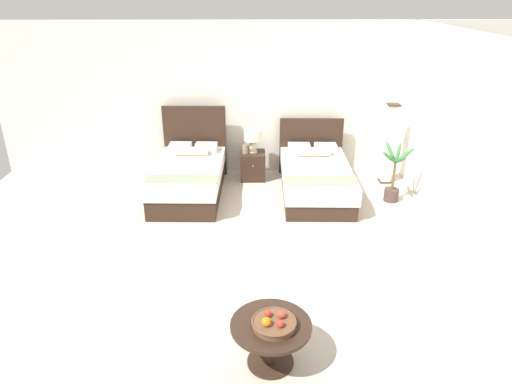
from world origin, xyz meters
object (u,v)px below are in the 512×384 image
(nightstand, at_px, (253,165))
(fruit_bowl, at_px, (274,323))
(potted_palm, at_px, (393,180))
(coffee_table, at_px, (271,334))
(bed_near_window, at_px, (189,177))
(floor_lamp_corner, at_px, (389,144))
(bed_near_corner, at_px, (315,177))
(table_lamp, at_px, (253,138))
(vase, at_px, (245,149))

(nightstand, relative_size, fruit_bowl, 1.24)
(nightstand, relative_size, potted_palm, 0.51)
(coffee_table, height_order, fruit_bowl, fruit_bowl)
(bed_near_window, bearing_deg, fruit_bowl, -72.84)
(coffee_table, bearing_deg, nightstand, 91.40)
(floor_lamp_corner, height_order, potted_palm, floor_lamp_corner)
(fruit_bowl, bearing_deg, floor_lamp_corner, 62.89)
(bed_near_corner, distance_m, nightstand, 1.29)
(bed_near_corner, bearing_deg, nightstand, 146.90)
(bed_near_corner, distance_m, fruit_bowl, 4.17)
(nightstand, relative_size, coffee_table, 0.68)
(nightstand, distance_m, floor_lamp_corner, 2.52)
(bed_near_window, height_order, coffee_table, bed_near_window)
(coffee_table, bearing_deg, table_lamp, 91.39)
(floor_lamp_corner, bearing_deg, coffee_table, -117.56)
(bed_near_corner, xyz_separation_m, table_lamp, (-1.08, 0.73, 0.50))
(table_lamp, xyz_separation_m, coffee_table, (0.12, -4.74, -0.45))
(bed_near_window, xyz_separation_m, floor_lamp_corner, (3.58, 0.48, 0.41))
(potted_palm, bearing_deg, fruit_bowl, -120.68)
(bed_near_corner, xyz_separation_m, nightstand, (-1.08, 0.71, -0.04))
(nightstand, xyz_separation_m, vase, (-0.14, -0.04, 0.34))
(vase, height_order, fruit_bowl, vase)
(nightstand, distance_m, potted_palm, 2.57)
(bed_near_corner, bearing_deg, table_lamp, 146.16)
(nightstand, height_order, fruit_bowl, fruit_bowl)
(potted_palm, bearing_deg, vase, 157.98)
(coffee_table, bearing_deg, potted_palm, 58.77)
(fruit_bowl, relative_size, potted_palm, 0.41)
(nightstand, height_order, coffee_table, nightstand)
(bed_near_corner, relative_size, coffee_table, 2.82)
(table_lamp, bearing_deg, nightstand, -90.00)
(table_lamp, distance_m, potted_palm, 2.61)
(coffee_table, bearing_deg, bed_near_corner, 76.43)
(bed_near_window, distance_m, bed_near_corner, 2.20)
(vase, bearing_deg, potted_palm, -22.02)
(bed_near_window, distance_m, nightstand, 1.32)
(nightstand, relative_size, floor_lamp_corner, 0.35)
(nightstand, bearing_deg, coffee_table, -88.60)
(bed_near_window, relative_size, fruit_bowl, 4.99)
(vase, distance_m, coffee_table, 4.69)
(table_lamp, height_order, potted_palm, potted_palm)
(table_lamp, distance_m, vase, 0.25)
(table_lamp, relative_size, fruit_bowl, 1.01)
(bed_near_corner, distance_m, potted_palm, 1.31)
(bed_near_window, bearing_deg, table_lamp, 32.84)
(coffee_table, xyz_separation_m, fruit_bowl, (0.02, -0.04, 0.17))
(vase, distance_m, fruit_bowl, 4.73)
(coffee_table, relative_size, floor_lamp_corner, 0.52)
(nightstand, distance_m, coffee_table, 4.72)
(bed_near_window, height_order, table_lamp, bed_near_window)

